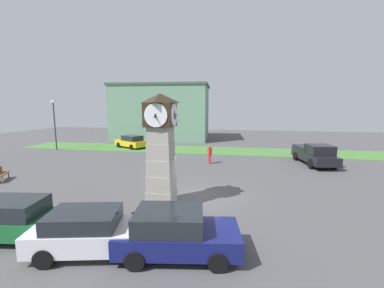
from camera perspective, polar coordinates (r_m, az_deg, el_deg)
ground_plane at (r=14.84m, az=1.67°, el=-11.55°), size 82.68×82.68×0.00m
clock_tower at (r=12.92m, az=-6.93°, el=-1.07°), size 1.71×1.89×5.68m
bollard_near_tower at (r=11.14m, az=-4.74°, el=-15.94°), size 0.23×0.23×0.95m
bollard_mid_row at (r=10.70m, az=-12.67°, el=-16.96°), size 0.28×0.28×1.03m
car_navy_sedan at (r=12.21m, az=-34.06°, el=-13.65°), size 4.12×2.34×1.55m
car_near_tower at (r=10.00m, az=-21.41°, el=-17.62°), size 4.47×2.69×1.52m
car_by_building at (r=9.29m, az=-3.66°, el=-18.99°), size 4.40×2.58×1.58m
car_far_lot at (r=32.00m, az=-13.36°, el=0.52°), size 4.48×3.56×1.54m
pickup_truck at (r=24.83m, az=25.53°, el=-1.98°), size 2.83×5.73×1.85m
pedestrian_near_bench at (r=22.71m, az=3.94°, el=-2.01°), size 0.43×0.47×1.67m
street_lamp_near_road at (r=33.64m, az=-28.24°, el=4.50°), size 0.50×0.24×5.71m
warehouse_blue_far at (r=40.20m, az=-6.57°, el=7.07°), size 14.85×10.56×8.25m
grass_verge_far at (r=29.40m, az=7.90°, el=-1.52°), size 49.61×5.33×0.04m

